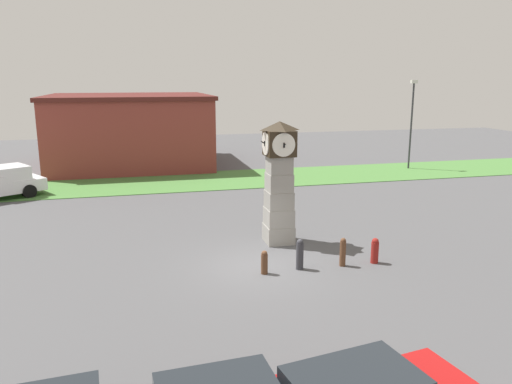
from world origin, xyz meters
The scene contains 9 objects.
ground_plane centered at (0.00, 0.00, 0.00)m, with size 88.47×88.47×0.00m, color #4C4C4F.
clock_tower centered at (1.45, 2.53, 2.62)m, with size 1.55×1.59×5.12m.
bollard_near_tower centered at (4.27, -0.71, 0.50)m, with size 0.29×0.29×0.98m.
bollard_mid_row centered at (2.97, -0.70, 0.55)m, with size 0.23×0.23×1.08m.
bollard_far_row centered at (1.32, -0.63, 0.58)m, with size 0.27×0.27×1.15m.
bollard_end_row centered at (-0.05, -0.75, 0.44)m, with size 0.24×0.24×0.87m.
street_lamp_far_side centered at (16.19, 17.09, 3.84)m, with size 0.50×0.24×6.69m.
warehouse_blue_far centered at (-4.52, 24.22, 2.79)m, with size 12.37×11.69×5.56m.
grass_verge_far centered at (3.67, 16.22, 0.02)m, with size 53.08×6.52×0.04m, color #477A38.
Camera 1 is at (-4.35, -16.90, 6.81)m, focal length 35.00 mm.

